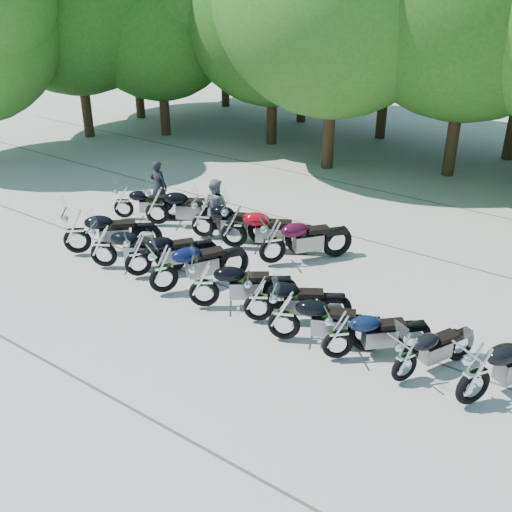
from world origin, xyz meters
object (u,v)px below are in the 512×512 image
Objects in this scene: motorcycle_5 at (258,297)px; motorcycle_14 at (273,240)px; motorcycle_6 at (284,314)px; motorcycle_11 at (157,204)px; motorcycle_3 at (163,268)px; motorcycle_10 at (123,201)px; motorcycle_4 at (204,283)px; motorcycle_9 at (475,373)px; motorcycle_13 at (234,225)px; motorcycle_8 at (406,357)px; motorcycle_7 at (338,334)px; motorcycle_2 at (137,254)px; motorcycle_1 at (103,245)px; motorcycle_12 at (203,217)px; rider_0 at (159,186)px; rider_1 at (215,207)px; motorcycle_0 at (76,231)px.

motorcycle_14 is (-1.31, 2.49, 0.07)m from motorcycle_5.
motorcycle_11 is (-6.41, 2.91, 0.03)m from motorcycle_6.
motorcycle_10 is (-4.23, 2.69, -0.11)m from motorcycle_3.
motorcycle_9 reaches higher than motorcycle_4.
motorcycle_14 reaches higher than motorcycle_11.
motorcycle_13 is (-2.72, 2.68, 0.08)m from motorcycle_5.
motorcycle_9 is at bearing -152.53° from motorcycle_8.
motorcycle_2 is at bearing 43.67° from motorcycle_7.
motorcycle_1 is 1.10× the size of motorcycle_7.
motorcycle_13 is (-3.56, 2.96, 0.05)m from motorcycle_6.
rider_0 reaches higher than motorcycle_12.
motorcycle_5 is 0.96× the size of motorcycle_12.
motorcycle_1 is at bearing 166.76° from motorcycle_11.
rider_0 reaches higher than motorcycle_10.
rider_1 reaches higher than motorcycle_5.
rider_0 is (-0.42, 3.61, 0.12)m from motorcycle_0.
motorcycle_7 is 0.93× the size of motorcycle_12.
motorcycle_12 is at bearing 2.96° from motorcycle_8.
motorcycle_4 is 4.16m from rider_1.
motorcycle_8 is at bearing -111.03° from motorcycle_6.
rider_1 reaches higher than motorcycle_0.
rider_0 is (-7.19, 3.82, 0.17)m from motorcycle_6.
motorcycle_11 is at bearing 41.16° from motorcycle_6.
motorcycle_1 is 8.17m from motorcycle_8.
motorcycle_13 is at bearing 14.35° from motorcycle_7.
rider_0 is at bearing 50.57° from motorcycle_13.
motorcycle_1 is at bearing 52.71° from motorcycle_4.
motorcycle_7 is at bearing -111.61° from motorcycle_6.
motorcycle_4 is 5.10m from motorcycle_11.
motorcycle_8 is 1.20× the size of rider_1.
motorcycle_1 reaches higher than motorcycle_6.
rider_1 reaches higher than rider_0.
motorcycle_9 is 1.21× the size of motorcycle_10.
motorcycle_11 is 1.48× the size of rider_0.
motorcycle_1 is 1.17× the size of motorcycle_8.
motorcycle_3 is 1.05× the size of motorcycle_12.
motorcycle_3 is 1.49× the size of rider_0.
motorcycle_5 is 4.73m from motorcycle_12.
motorcycle_6 reaches higher than motorcycle_5.
motorcycle_8 is at bearing -132.32° from motorcycle_0.
motorcycle_7 is 4.34m from motorcycle_14.
motorcycle_3 is (2.18, -0.08, 0.03)m from motorcycle_1.
motorcycle_12 is (-0.21, 2.76, 0.01)m from motorcycle_2.
motorcycle_0 is at bearing 46.69° from rider_1.
motorcycle_12 is 2.62m from rider_0.
motorcycle_4 is at bearing 25.55° from motorcycle_8.
motorcycle_2 is 4.48m from rider_0.
motorcycle_4 is 1.02× the size of motorcycle_6.
rider_1 is at bearing 15.50° from motorcycle_7.
motorcycle_8 is 5.42m from motorcycle_14.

